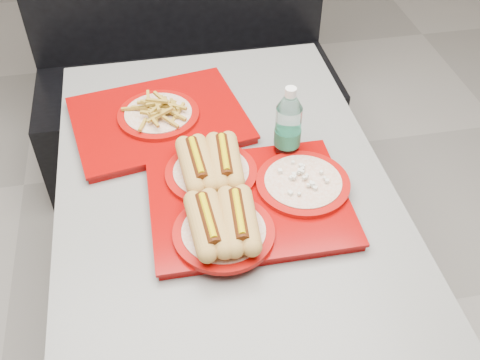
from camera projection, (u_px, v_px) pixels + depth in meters
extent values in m
plane|color=#9E988E|center=(229.00, 338.00, 2.03)|extent=(6.00, 6.00, 0.00)
cylinder|color=black|center=(229.00, 334.00, 2.01)|extent=(0.52, 0.52, 0.05)
cylinder|color=black|center=(228.00, 274.00, 1.76)|extent=(0.11, 0.11, 0.66)
cube|color=black|center=(226.00, 202.00, 1.54)|extent=(0.92, 1.42, 0.01)
cube|color=gray|center=(226.00, 196.00, 1.52)|extent=(0.90, 1.40, 0.04)
cube|color=black|center=(191.00, 119.00, 2.60)|extent=(1.30, 0.55, 0.45)
cube|color=#880403|center=(249.00, 205.00, 1.46)|extent=(0.50, 0.39, 0.02)
cube|color=#880403|center=(249.00, 201.00, 1.45)|extent=(0.51, 0.40, 0.01)
cylinder|color=#960805|center=(224.00, 233.00, 1.35)|extent=(0.25, 0.25, 0.01)
cylinder|color=silver|center=(224.00, 231.00, 1.35)|extent=(0.20, 0.20, 0.01)
cylinder|color=#960805|center=(211.00, 173.00, 1.51)|extent=(0.25, 0.25, 0.01)
cylinder|color=silver|center=(211.00, 171.00, 1.50)|extent=(0.20, 0.20, 0.01)
cylinder|color=#960805|center=(303.00, 183.00, 1.48)|extent=(0.25, 0.25, 0.01)
cylinder|color=silver|center=(303.00, 181.00, 1.47)|extent=(0.20, 0.20, 0.01)
cube|color=#880403|center=(159.00, 121.00, 1.71)|extent=(0.55, 0.46, 0.02)
cube|color=#880403|center=(159.00, 118.00, 1.70)|extent=(0.57, 0.48, 0.01)
cylinder|color=#960805|center=(158.00, 115.00, 1.69)|extent=(0.25, 0.25, 0.01)
cylinder|color=silver|center=(158.00, 113.00, 1.69)|extent=(0.20, 0.20, 0.01)
cylinder|color=silver|center=(288.00, 134.00, 1.55)|extent=(0.07, 0.07, 0.17)
cylinder|color=#186143|center=(287.00, 136.00, 1.55)|extent=(0.07, 0.07, 0.05)
cone|color=silver|center=(290.00, 102.00, 1.47)|extent=(0.07, 0.07, 0.04)
cylinder|color=silver|center=(291.00, 92.00, 1.45)|extent=(0.03, 0.03, 0.02)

